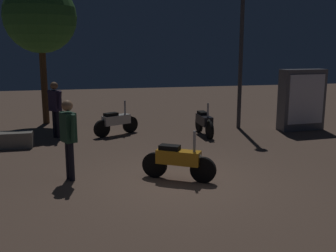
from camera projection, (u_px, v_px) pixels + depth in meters
ground_plane at (181, 182)px, 8.42m from camera, size 40.00×40.00×0.00m
motorcycle_orange_foreground at (178, 160)px, 8.49m from camera, size 1.46×0.97×1.11m
motorcycle_white_parked_left at (116, 122)px, 12.88m from camera, size 1.52×0.86×1.11m
motorcycle_black_parked_right at (204, 122)px, 12.84m from camera, size 0.30×1.66×1.11m
person_rider_beside at (69, 133)px, 8.38m from camera, size 0.37×0.65×1.75m
person_bystander_far at (55, 104)px, 12.38m from camera, size 0.51×0.56×1.78m
streetlamp_near at (242, 33)px, 13.46m from camera, size 0.36×0.36×5.28m
tree_left_bg at (40, 17)px, 14.21m from camera, size 2.61×2.61×5.22m
kiosk_billboard at (302, 100)px, 13.61m from camera, size 1.63×0.63×2.10m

